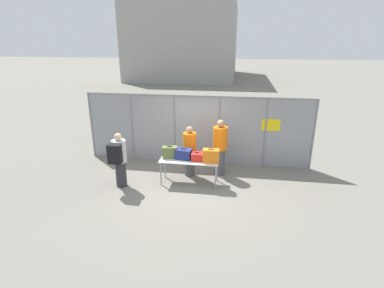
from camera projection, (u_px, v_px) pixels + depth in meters
ground_plane at (188, 185)px, 9.04m from camera, size 120.00×120.00×0.00m
fence_section at (197, 129)px, 10.29m from camera, size 7.78×0.07×2.39m
inspection_table at (189, 162)px, 8.92m from camera, size 1.75×0.65×0.76m
suitcase_olive at (170, 152)px, 9.02m from camera, size 0.48×0.32×0.37m
suitcase_navy at (184, 154)px, 8.95m from camera, size 0.51×0.38×0.33m
suitcase_red at (197, 156)px, 8.86m from camera, size 0.34×0.34×0.25m
suitcase_orange at (211, 156)px, 8.68m from camera, size 0.48×0.28×0.42m
traveler_hooded at (119, 158)px, 8.62m from camera, size 0.41×0.63×1.65m
security_worker_near at (190, 151)px, 9.40m from camera, size 0.40×0.40×1.63m
security_worker_far at (220, 147)px, 9.45m from camera, size 0.45×0.45×1.82m
utility_trailer at (240, 140)px, 11.65m from camera, size 3.65×2.13×0.75m
distant_hangar at (186, 41)px, 33.65m from camera, size 10.95×13.10×7.78m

